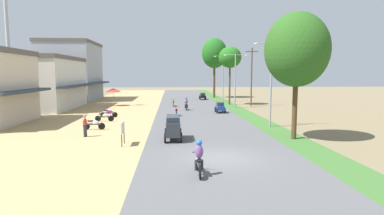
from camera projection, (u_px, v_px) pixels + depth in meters
ground_plane at (222, 159)px, 16.85m from camera, size 180.00×180.00×0.00m
road_strip at (222, 158)px, 16.85m from camera, size 9.00×140.00×0.08m
dirt_shoulder at (24, 162)px, 16.14m from camera, size 12.00×140.00×0.06m
median_strip at (323, 157)px, 17.23m from camera, size 2.40×140.00×0.06m
shophouse_mid at (40, 83)px, 40.27m from camera, size 9.98×12.75×6.90m
shophouse_far at (71, 71)px, 53.23m from camera, size 9.58×11.35×10.10m
parked_motorbike_nearest at (94, 124)px, 25.32m from camera, size 1.80×0.54×0.94m
parked_motorbike_second at (105, 116)px, 29.73m from camera, size 1.80×0.54×0.94m
parked_motorbike_third at (109, 113)px, 32.47m from camera, size 1.80×0.54×0.94m
street_signboard at (123, 129)px, 19.79m from camera, size 0.06×1.30×1.50m
vendor_umbrella at (113, 90)px, 43.97m from camera, size 2.20×2.20×2.52m
pedestrian_on_shoulder at (85, 125)px, 22.40m from camera, size 0.36×0.43×1.62m
median_tree_nearest at (297, 50)px, 21.14m from camera, size 4.41×4.41×8.79m
median_tree_second at (230, 58)px, 45.29m from camera, size 3.34×3.34×8.56m
median_tree_third at (214, 53)px, 58.58m from camera, size 4.79×4.79×11.33m
streetlamp_near at (271, 78)px, 26.41m from camera, size 3.16×0.20×7.33m
streetlamp_mid at (235, 77)px, 41.21m from camera, size 3.16×0.20×7.23m
streetlamp_far at (223, 75)px, 50.78m from camera, size 3.16×0.20×7.62m
streetlamp_farthest at (214, 72)px, 61.69m from camera, size 3.16×0.20×8.50m
utility_pole_near at (251, 76)px, 43.77m from camera, size 1.80×0.20×8.26m
car_van_charcoal at (173, 126)px, 21.26m from camera, size 1.19×2.41×1.67m
car_hatchback_blue at (220, 107)px, 36.28m from camera, size 1.04×2.00×1.23m
car_sedan_black at (203, 96)px, 54.60m from camera, size 1.10×2.26×1.19m
motorbike_foreground_rider at (199, 158)px, 13.87m from camera, size 0.54×1.80×1.66m
motorbike_ahead_second at (176, 111)px, 33.63m from camera, size 0.54×1.80×0.94m
motorbike_ahead_third at (186, 104)px, 38.77m from camera, size 0.54×1.80×1.66m
motorbike_ahead_fourth at (173, 103)px, 43.51m from camera, size 0.54×1.80×0.94m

